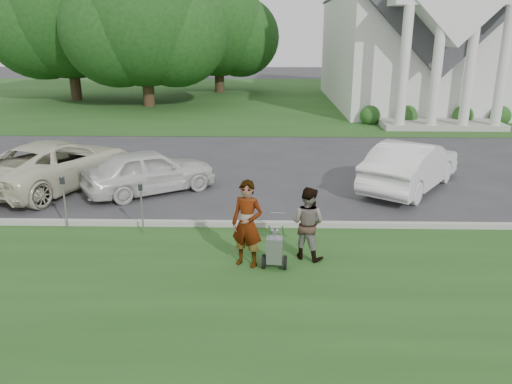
{
  "coord_description": "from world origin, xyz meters",
  "views": [
    {
      "loc": [
        -0.1,
        -11.44,
        4.84
      ],
      "look_at": [
        -0.35,
        0.0,
        1.13
      ],
      "focal_mm": 35.0,
      "sensor_mm": 36.0,
      "label": 1
    }
  ],
  "objects_px": {
    "person_left": "(247,225)",
    "car_a": "(58,164)",
    "striping_cart": "(275,251)",
    "person_right": "(307,224)",
    "car_b": "(150,171)",
    "tree_far": "(68,18)",
    "car_d": "(411,165)",
    "tree_left": "(144,26)",
    "parking_meter_near": "(141,202)",
    "tree_back": "(218,32)",
    "church": "(408,13)",
    "parking_meter_far": "(64,196)"
  },
  "relations": [
    {
      "from": "tree_back",
      "to": "parking_meter_far",
      "type": "bearing_deg",
      "value": -92.22
    },
    {
      "from": "tree_far",
      "to": "car_b",
      "type": "distance_m",
      "value": 24.43
    },
    {
      "from": "tree_back",
      "to": "car_d",
      "type": "xyz_separation_m",
      "value": [
        8.48,
        -26.04,
        -3.95
      ]
    },
    {
      "from": "parking_meter_near",
      "to": "person_right",
      "type": "bearing_deg",
      "value": -18.62
    },
    {
      "from": "person_left",
      "to": "person_right",
      "type": "height_order",
      "value": "person_left"
    },
    {
      "from": "tree_back",
      "to": "person_left",
      "type": "relative_size",
      "value": 5.09
    },
    {
      "from": "parking_meter_near",
      "to": "parking_meter_far",
      "type": "height_order",
      "value": "parking_meter_far"
    },
    {
      "from": "church",
      "to": "tree_back",
      "type": "height_order",
      "value": "church"
    },
    {
      "from": "car_a",
      "to": "car_b",
      "type": "distance_m",
      "value": 3.13
    },
    {
      "from": "person_right",
      "to": "car_d",
      "type": "relative_size",
      "value": 0.35
    },
    {
      "from": "church",
      "to": "parking_meter_near",
      "type": "xyz_separation_m",
      "value": [
        -12.17,
        -23.04,
        -5.11
      ]
    },
    {
      "from": "parking_meter_near",
      "to": "person_left",
      "type": "bearing_deg",
      "value": -33.04
    },
    {
      "from": "church",
      "to": "person_right",
      "type": "relative_size",
      "value": 14.71
    },
    {
      "from": "car_a",
      "to": "church",
      "type": "bearing_deg",
      "value": -106.87
    },
    {
      "from": "parking_meter_far",
      "to": "striping_cart",
      "type": "bearing_deg",
      "value": -21.53
    },
    {
      "from": "tree_back",
      "to": "parking_meter_near",
      "type": "relative_size",
      "value": 7.35
    },
    {
      "from": "person_left",
      "to": "car_a",
      "type": "distance_m",
      "value": 8.45
    },
    {
      "from": "tree_left",
      "to": "person_left",
      "type": "bearing_deg",
      "value": -72.38
    },
    {
      "from": "parking_meter_far",
      "to": "car_b",
      "type": "xyz_separation_m",
      "value": [
        1.43,
        3.14,
        -0.2
      ]
    },
    {
      "from": "person_right",
      "to": "car_a",
      "type": "distance_m",
      "value": 9.23
    },
    {
      "from": "church",
      "to": "striping_cart",
      "type": "relative_size",
      "value": 22.7
    },
    {
      "from": "car_d",
      "to": "tree_left",
      "type": "bearing_deg",
      "value": -20.0
    },
    {
      "from": "person_left",
      "to": "car_d",
      "type": "bearing_deg",
      "value": 69.9
    },
    {
      "from": "church",
      "to": "car_a",
      "type": "relative_size",
      "value": 4.41
    },
    {
      "from": "car_b",
      "to": "car_d",
      "type": "distance_m",
      "value": 8.22
    },
    {
      "from": "tree_back",
      "to": "parking_meter_far",
      "type": "relative_size",
      "value": 6.79
    },
    {
      "from": "person_left",
      "to": "parking_meter_far",
      "type": "relative_size",
      "value": 1.33
    },
    {
      "from": "person_left",
      "to": "parking_meter_near",
      "type": "height_order",
      "value": "person_left"
    },
    {
      "from": "parking_meter_near",
      "to": "car_b",
      "type": "bearing_deg",
      "value": 99.45
    },
    {
      "from": "car_a",
      "to": "car_b",
      "type": "relative_size",
      "value": 1.34
    },
    {
      "from": "car_a",
      "to": "tree_back",
      "type": "bearing_deg",
      "value": -73.49
    },
    {
      "from": "person_left",
      "to": "car_d",
      "type": "distance_m",
      "value": 7.5
    },
    {
      "from": "tree_far",
      "to": "person_left",
      "type": "relative_size",
      "value": 6.16
    },
    {
      "from": "person_left",
      "to": "car_a",
      "type": "height_order",
      "value": "person_left"
    },
    {
      "from": "person_left",
      "to": "car_a",
      "type": "relative_size",
      "value": 0.35
    },
    {
      "from": "tree_back",
      "to": "parking_meter_near",
      "type": "xyz_separation_m",
      "value": [
        0.84,
        -29.92,
        -3.9
      ]
    },
    {
      "from": "striping_cart",
      "to": "car_a",
      "type": "xyz_separation_m",
      "value": [
        -6.9,
        5.75,
        0.35
      ]
    },
    {
      "from": "person_right",
      "to": "car_a",
      "type": "relative_size",
      "value": 0.3
    },
    {
      "from": "person_right",
      "to": "parking_meter_near",
      "type": "xyz_separation_m",
      "value": [
        -3.97,
        1.34,
        0.01
      ]
    },
    {
      "from": "tree_far",
      "to": "car_d",
      "type": "distance_m",
      "value": 28.43
    },
    {
      "from": "tree_back",
      "to": "person_left",
      "type": "height_order",
      "value": "tree_back"
    },
    {
      "from": "tree_left",
      "to": "striping_cart",
      "type": "relative_size",
      "value": 10.01
    },
    {
      "from": "tree_far",
      "to": "parking_meter_near",
      "type": "relative_size",
      "value": 8.9
    },
    {
      "from": "church",
      "to": "striping_cart",
      "type": "height_order",
      "value": "church"
    },
    {
      "from": "tree_left",
      "to": "tree_back",
      "type": "relative_size",
      "value": 1.11
    },
    {
      "from": "church",
      "to": "tree_far",
      "type": "bearing_deg",
      "value": 175.34
    },
    {
      "from": "striping_cart",
      "to": "parking_meter_far",
      "type": "bearing_deg",
      "value": 163.75
    },
    {
      "from": "church",
      "to": "parking_meter_far",
      "type": "bearing_deg",
      "value": -121.79
    },
    {
      "from": "striping_cart",
      "to": "person_right",
      "type": "relative_size",
      "value": 0.65
    },
    {
      "from": "car_a",
      "to": "car_d",
      "type": "relative_size",
      "value": 1.16
    }
  ]
}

